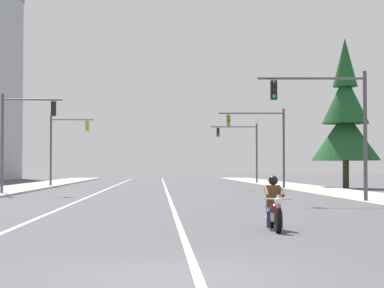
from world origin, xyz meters
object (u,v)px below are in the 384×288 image
object	(u,v)px
motorcycle_with_rider	(274,208)
conifer_tree_right_verge_far	(345,119)
traffic_signal_near_right	(334,115)
traffic_signal_mid_right	(265,136)
traffic_signal_mid_left	(63,141)
traffic_signal_near_left	(19,129)
traffic_signal_far_right	(244,144)

from	to	relation	value
motorcycle_with_rider	conifer_tree_right_verge_far	size ratio (longest dim) A/B	0.18
motorcycle_with_rider	traffic_signal_near_right	size ratio (longest dim) A/B	0.35
traffic_signal_mid_right	traffic_signal_mid_left	bearing A→B (deg)	154.47
conifer_tree_right_verge_far	traffic_signal_mid_left	bearing A→B (deg)	166.10
traffic_signal_near_right	traffic_signal_near_left	distance (m)	19.95
motorcycle_with_rider	conifer_tree_right_verge_far	world-z (taller)	conifer_tree_right_verge_far
traffic_signal_near_left	conifer_tree_right_verge_far	distance (m)	26.47
traffic_signal_mid_right	motorcycle_with_rider	bearing A→B (deg)	-98.35
traffic_signal_mid_left	traffic_signal_far_right	distance (m)	19.75
traffic_signal_near_left	traffic_signal_far_right	xyz separation A→B (m)	(17.24, 27.87, 0.07)
conifer_tree_right_verge_far	traffic_signal_near_left	bearing A→B (deg)	-152.83
traffic_signal_near_left	traffic_signal_mid_right	distance (m)	19.42
traffic_signal_mid_right	conifer_tree_right_verge_far	xyz separation A→B (m)	(6.84, 2.09, 1.45)
traffic_signal_mid_right	traffic_signal_mid_left	distance (m)	18.21
motorcycle_with_rider	traffic_signal_mid_right	world-z (taller)	traffic_signal_mid_right
traffic_signal_far_right	conifer_tree_right_verge_far	size ratio (longest dim) A/B	0.51
traffic_signal_far_right	traffic_signal_mid_left	bearing A→B (deg)	-149.41
traffic_signal_near_left	traffic_signal_far_right	size ratio (longest dim) A/B	1.00
traffic_signal_near_left	traffic_signal_mid_left	bearing A→B (deg)	89.25
motorcycle_with_rider	conifer_tree_right_verge_far	xyz separation A→B (m)	(11.90, 36.53, 4.97)
traffic_signal_near_left	traffic_signal_near_right	bearing A→B (deg)	-33.17
traffic_signal_near_right	traffic_signal_mid_right	bearing A→B (deg)	90.10
traffic_signal_mid_right	traffic_signal_near_left	bearing A→B (deg)	-149.11
traffic_signal_near_right	traffic_signal_far_right	xyz separation A→B (m)	(0.53, 38.79, -0.02)
motorcycle_with_rider	traffic_signal_mid_left	xyz separation A→B (m)	(-11.38, 42.28, 3.44)
motorcycle_with_rider	traffic_signal_near_right	bearing A→B (deg)	69.40
traffic_signal_near_left	traffic_signal_mid_right	bearing A→B (deg)	30.89
traffic_signal_mid_right	conifer_tree_right_verge_far	world-z (taller)	conifer_tree_right_verge_far
traffic_signal_near_right	conifer_tree_right_verge_far	world-z (taller)	conifer_tree_right_verge_far
traffic_signal_mid_right	traffic_signal_far_right	xyz separation A→B (m)	(0.57, 17.90, -0.02)
traffic_signal_near_right	traffic_signal_mid_right	world-z (taller)	same
traffic_signal_near_left	traffic_signal_far_right	world-z (taller)	same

